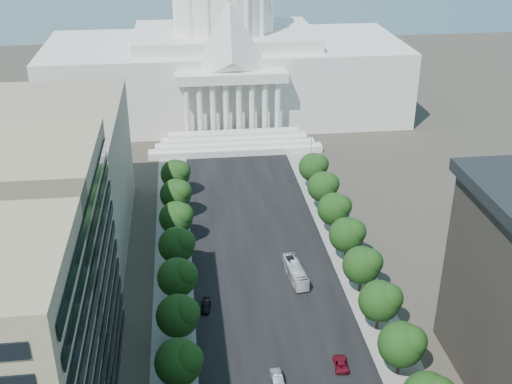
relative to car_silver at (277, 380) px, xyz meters
name	(u,v)px	position (x,y,z in m)	size (l,w,h in m)	color
road_asphalt	(259,250)	(2.22, 41.95, -0.81)	(30.00, 260.00, 0.01)	black
sidewalk_left	(173,256)	(-16.78, 41.95, -0.81)	(8.00, 260.00, 0.02)	gray
sidewalk_right	(343,245)	(21.22, 41.95, -0.81)	(8.00, 260.00, 0.02)	gray
capitol	(225,57)	(2.22, 136.84, 19.20)	(120.00, 56.00, 73.00)	white
office_block_left_far	(35,181)	(-45.78, 51.95, 14.19)	(38.00, 52.00, 30.00)	gray
tree_l_d	(181,361)	(-15.44, -0.24, 5.64)	(7.79, 7.60, 9.97)	#33261C
tree_l_e	(180,315)	(-15.44, 11.76, 5.64)	(7.79, 7.60, 9.97)	#33261C
tree_l_f	(179,277)	(-15.44, 23.76, 5.64)	(7.79, 7.60, 9.97)	#33261C
tree_l_g	(178,244)	(-15.44, 35.76, 5.64)	(7.79, 7.60, 9.97)	#33261C
tree_l_h	(178,217)	(-15.44, 47.76, 5.64)	(7.79, 7.60, 9.97)	#33261C
tree_l_i	(177,194)	(-15.44, 59.76, 5.64)	(7.79, 7.60, 9.97)	#33261C
tree_l_j	(177,173)	(-15.44, 71.76, 5.64)	(7.79, 7.60, 9.97)	#33261C
tree_r_d	(403,343)	(20.56, -0.24, 5.64)	(7.79, 7.60, 9.97)	#33261C
tree_r_e	(382,300)	(20.56, 11.76, 5.64)	(7.79, 7.60, 9.97)	#33261C
tree_r_f	(364,264)	(20.56, 23.76, 5.64)	(7.79, 7.60, 9.97)	#33261C
tree_r_g	(348,234)	(20.56, 35.76, 5.64)	(7.79, 7.60, 9.97)	#33261C
tree_r_h	(335,208)	(20.56, 47.76, 5.64)	(7.79, 7.60, 9.97)	#33261C
tree_r_i	(324,186)	(20.56, 59.76, 5.64)	(7.79, 7.60, 9.97)	#33261C
tree_r_j	(314,166)	(20.56, 71.76, 5.64)	(7.79, 7.60, 9.97)	#33261C
streetlight_c	(390,302)	(22.13, 11.95, 5.01)	(2.61, 0.44, 9.00)	gray
streetlight_d	(354,233)	(22.13, 36.95, 5.01)	(2.61, 0.44, 9.00)	gray
streetlight_e	(328,184)	(22.13, 61.95, 5.01)	(2.61, 0.44, 9.00)	gray
streetlight_f	(309,147)	(22.13, 86.95, 5.01)	(2.61, 0.44, 9.00)	gray
car_silver	(277,380)	(0.00, 0.00, 0.00)	(1.72, 4.94, 1.63)	#A7A9AE
car_red	(341,363)	(11.22, 2.76, -0.14)	(2.25, 4.87, 1.35)	maroon
car_dark_b	(206,306)	(-10.61, 21.68, -0.17)	(1.80, 4.42, 1.28)	black
city_bus	(296,272)	(8.30, 30.06, 0.77)	(2.66, 11.38, 3.17)	silver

